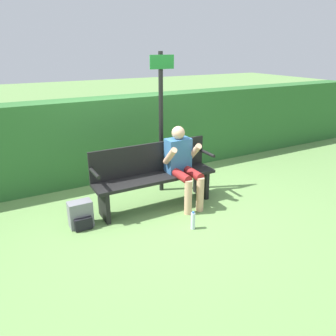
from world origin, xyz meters
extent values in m
plane|color=#668E4C|center=(0.00, 0.00, 0.00)|extent=(40.00, 40.00, 0.00)
cube|color=#2D662D|center=(0.00, 1.52, 0.73)|extent=(12.00, 0.51, 1.46)
cube|color=black|center=(0.00, 0.00, 0.47)|extent=(1.87, 0.41, 0.05)
cube|color=black|center=(0.00, 0.19, 0.72)|extent=(1.87, 0.04, 0.46)
cube|color=black|center=(-0.81, 0.00, 0.22)|extent=(0.06, 0.37, 0.44)
cube|color=black|center=(0.81, 0.00, 0.22)|extent=(0.06, 0.37, 0.44)
cylinder|color=black|center=(-0.91, 0.00, 0.71)|extent=(0.05, 0.37, 0.05)
cylinder|color=black|center=(0.91, 0.00, 0.71)|extent=(0.05, 0.37, 0.05)
cube|color=#336699|center=(0.40, 0.04, 0.74)|extent=(0.37, 0.22, 0.51)
sphere|color=#DBA884|center=(0.40, 0.04, 1.09)|extent=(0.20, 0.20, 0.20)
cylinder|color=maroon|center=(0.30, -0.20, 0.52)|extent=(0.13, 0.47, 0.13)
cylinder|color=maroon|center=(0.50, -0.20, 0.52)|extent=(0.13, 0.47, 0.13)
cylinder|color=#DBA884|center=(0.30, -0.43, 0.26)|extent=(0.11, 0.11, 0.52)
cylinder|color=#DBA884|center=(0.50, -0.43, 0.26)|extent=(0.11, 0.11, 0.52)
cylinder|color=#DBA884|center=(0.19, -0.08, 0.80)|extent=(0.09, 0.32, 0.32)
cylinder|color=#DBA884|center=(0.61, -0.08, 0.80)|extent=(0.09, 0.32, 0.32)
cube|color=slate|center=(-1.15, -0.04, 0.18)|extent=(0.31, 0.18, 0.36)
cube|color=black|center=(-1.15, -0.16, 0.09)|extent=(0.23, 0.06, 0.16)
cylinder|color=silver|center=(0.13, -0.83, 0.12)|extent=(0.06, 0.06, 0.23)
cylinder|color=#2D66B2|center=(0.13, -0.83, 0.24)|extent=(0.03, 0.03, 0.02)
cylinder|color=black|center=(0.35, 0.50, 1.11)|extent=(0.07, 0.07, 2.22)
cube|color=#196626|center=(0.35, 0.45, 2.07)|extent=(0.39, 0.02, 0.20)
camera|label=1|loc=(-1.99, -4.02, 2.29)|focal=35.00mm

